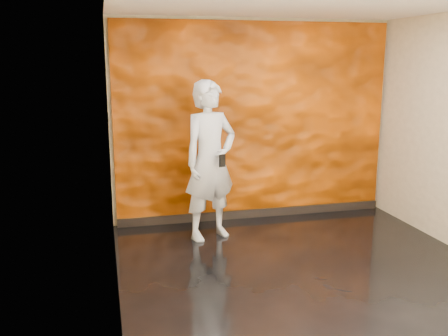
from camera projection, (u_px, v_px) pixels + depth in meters
room at (311, 143)px, 5.13m from camera, size 4.02×4.02×2.81m
feature_wall at (255, 122)px, 6.99m from camera, size 3.90×0.06×2.75m
baseboard at (254, 213)px, 7.24m from camera, size 3.90×0.04×0.12m
man at (210, 161)px, 6.23m from camera, size 0.85×0.71×2.00m
phone at (222, 161)px, 6.01m from camera, size 0.08×0.04×0.15m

